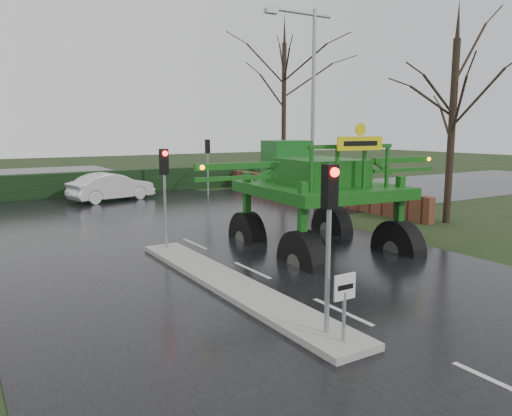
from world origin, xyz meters
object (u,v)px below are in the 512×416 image
keep_left_sign (345,297)px  crop_sprayer (299,182)px  traffic_signal_mid (164,177)px  street_light_right (308,92)px  traffic_signal_near (329,213)px  traffic_signal_far (208,154)px  white_sedan (112,201)px

keep_left_sign → crop_sprayer: crop_sprayer is taller
keep_left_sign → crop_sprayer: (2.98, 5.49, 1.52)m
keep_left_sign → traffic_signal_mid: 9.12m
street_light_right → crop_sprayer: 10.87m
traffic_signal_near → traffic_signal_far: (7.80, 21.02, 0.00)m
street_light_right → traffic_signal_mid: bearing=-154.6°
keep_left_sign → traffic_signal_far: (7.80, 21.51, 1.53)m
traffic_signal_far → street_light_right: (1.69, -8.01, 3.40)m
street_light_right → white_sedan: size_ratio=2.03×
keep_left_sign → traffic_signal_mid: traffic_signal_mid is taller
traffic_signal_near → crop_sprayer: size_ratio=0.36×
keep_left_sign → traffic_signal_far: size_ratio=0.38×
traffic_signal_far → crop_sprayer: bearing=73.3°
white_sedan → crop_sprayer: bearing=169.1°
white_sedan → keep_left_sign: bearing=160.5°
traffic_signal_mid → crop_sprayer: (2.98, -3.50, -0.02)m
keep_left_sign → traffic_signal_far: 22.93m
traffic_signal_near → white_sedan: traffic_signal_near is taller
crop_sprayer → traffic_signal_mid: bearing=135.3°
traffic_signal_mid → traffic_signal_far: bearing=58.1°
white_sedan → street_light_right: bearing=-153.8°
keep_left_sign → traffic_signal_near: bearing=90.0°
traffic_signal_far → keep_left_sign: bearing=70.1°
traffic_signal_mid → street_light_right: bearing=25.4°
white_sedan → traffic_signal_mid: bearing=157.3°
crop_sprayer → keep_left_sign: bearing=-113.6°
street_light_right → crop_sprayer: (-6.51, -8.01, -3.42)m
traffic_signal_far → white_sedan: traffic_signal_far is taller
white_sedan → traffic_signal_far: bearing=-112.3°
white_sedan → traffic_signal_near: bearing=160.4°
street_light_right → white_sedan: (-7.57, 8.81, -5.99)m
keep_left_sign → traffic_signal_near: 1.61m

